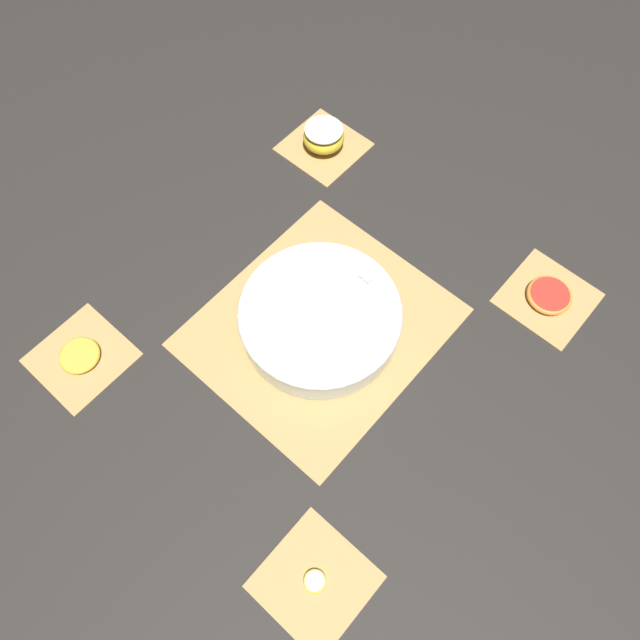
% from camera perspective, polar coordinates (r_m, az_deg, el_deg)
% --- Properties ---
extents(ground_plane, '(6.00, 6.00, 0.00)m').
position_cam_1_polar(ground_plane, '(1.15, 0.00, -0.68)').
color(ground_plane, black).
extents(bamboo_mat_center, '(0.44, 0.38, 0.01)m').
position_cam_1_polar(bamboo_mat_center, '(1.15, 0.00, -0.62)').
color(bamboo_mat_center, '#A8844C').
rests_on(bamboo_mat_center, ground_plane).
extents(coaster_mat_near_left, '(0.16, 0.16, 0.01)m').
position_cam_1_polar(coaster_mat_near_left, '(1.40, 0.34, 15.59)').
color(coaster_mat_near_left, '#A8844C').
rests_on(coaster_mat_near_left, ground_plane).
extents(coaster_mat_near_right, '(0.16, 0.16, 0.01)m').
position_cam_1_polar(coaster_mat_near_right, '(1.20, -21.00, -3.19)').
color(coaster_mat_near_right, '#A8844C').
rests_on(coaster_mat_near_right, ground_plane).
extents(coaster_mat_far_left, '(0.16, 0.16, 0.01)m').
position_cam_1_polar(coaster_mat_far_left, '(1.25, 20.09, 1.93)').
color(coaster_mat_far_left, '#A8844C').
rests_on(coaster_mat_far_left, ground_plane).
extents(coaster_mat_far_right, '(0.16, 0.16, 0.01)m').
position_cam_1_polar(coaster_mat_far_right, '(1.03, -0.47, -22.79)').
color(coaster_mat_far_right, '#A8844C').
rests_on(coaster_mat_far_right, ground_plane).
extents(fruit_salad_bowl, '(0.29, 0.29, 0.07)m').
position_cam_1_polar(fruit_salad_bowl, '(1.12, -0.05, 0.23)').
color(fruit_salad_bowl, silver).
rests_on(fruit_salad_bowl, bamboo_mat_center).
extents(apple_half, '(0.09, 0.09, 0.05)m').
position_cam_1_polar(apple_half, '(1.38, 0.34, 16.39)').
color(apple_half, gold).
rests_on(apple_half, coaster_mat_near_left).
extents(orange_slice_whole, '(0.07, 0.07, 0.01)m').
position_cam_1_polar(orange_slice_whole, '(1.20, -21.12, -3.04)').
color(orange_slice_whole, '#F9A338').
rests_on(orange_slice_whole, coaster_mat_near_right).
extents(banana_coin_single, '(0.04, 0.04, 0.01)m').
position_cam_1_polar(banana_coin_single, '(1.03, -0.48, -22.76)').
color(banana_coin_single, '#F7EFC6').
rests_on(banana_coin_single, coaster_mat_far_right).
extents(grapefruit_slice, '(0.08, 0.08, 0.01)m').
position_cam_1_polar(grapefruit_slice, '(1.25, 20.22, 2.13)').
color(grapefruit_slice, red).
rests_on(grapefruit_slice, coaster_mat_far_left).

